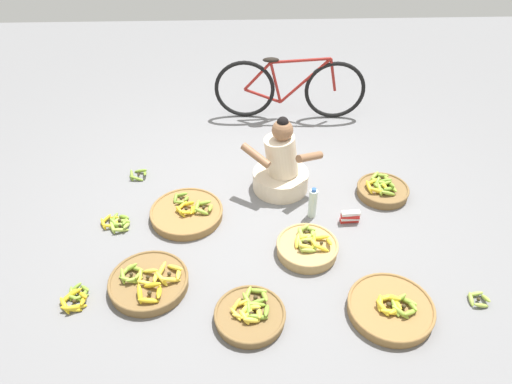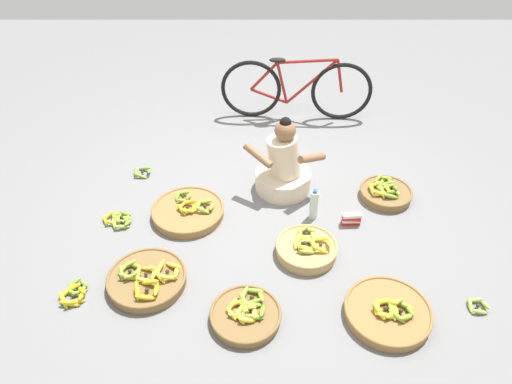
{
  "view_description": "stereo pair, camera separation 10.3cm",
  "coord_description": "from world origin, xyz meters",
  "px_view_note": "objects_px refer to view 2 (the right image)",
  "views": [
    {
      "loc": [
        -0.11,
        -3.26,
        2.8
      ],
      "look_at": [
        0.0,
        -0.2,
        0.35
      ],
      "focal_mm": 33.43,
      "sensor_mm": 36.0,
      "label": 1
    },
    {
      "loc": [
        -0.01,
        -3.27,
        2.8
      ],
      "look_at": [
        0.0,
        -0.2,
        0.35
      ],
      "focal_mm": 33.43,
      "sensor_mm": 36.0,
      "label": 2
    }
  ],
  "objects_px": {
    "banana_basket_mid_left": "(188,211)",
    "loose_bananas_front_center": "(118,220)",
    "vendor_woman_front": "(283,168)",
    "packet_carton_stack": "(351,219)",
    "banana_basket_front_left": "(387,312)",
    "loose_bananas_near_bicycle": "(142,172)",
    "banana_basket_back_center": "(146,279)",
    "banana_basket_mid_right": "(306,248)",
    "water_bottle": "(313,205)",
    "loose_bananas_near_vendor": "(74,293)",
    "banana_basket_front_right": "(385,192)",
    "banana_basket_back_left": "(245,314)",
    "bicycle_leaning": "(295,89)",
    "loose_bananas_back_right": "(477,305)"
  },
  "relations": [
    {
      "from": "banana_basket_mid_left",
      "to": "loose_bananas_front_center",
      "type": "bearing_deg",
      "value": -171.51
    },
    {
      "from": "banana_basket_front_left",
      "to": "loose_bananas_front_center",
      "type": "xyz_separation_m",
      "value": [
        -2.12,
        1.0,
        -0.02
      ]
    },
    {
      "from": "vendor_woman_front",
      "to": "banana_basket_back_center",
      "type": "bearing_deg",
      "value": -132.52
    },
    {
      "from": "bicycle_leaning",
      "to": "loose_bananas_front_center",
      "type": "relative_size",
      "value": 6.05
    },
    {
      "from": "banana_basket_front_right",
      "to": "banana_basket_back_left",
      "type": "bearing_deg",
      "value": -133.02
    },
    {
      "from": "banana_basket_back_left",
      "to": "loose_bananas_front_center",
      "type": "xyz_separation_m",
      "value": [
        -1.12,
        1.02,
        -0.02
      ]
    },
    {
      "from": "banana_basket_mid_left",
      "to": "loose_bananas_front_center",
      "type": "height_order",
      "value": "banana_basket_mid_left"
    },
    {
      "from": "loose_bananas_back_right",
      "to": "packet_carton_stack",
      "type": "relative_size",
      "value": 0.87
    },
    {
      "from": "banana_basket_front_right",
      "to": "loose_bananas_front_center",
      "type": "height_order",
      "value": "banana_basket_front_right"
    },
    {
      "from": "banana_basket_mid_right",
      "to": "loose_bananas_near_bicycle",
      "type": "xyz_separation_m",
      "value": [
        -1.53,
        1.08,
        -0.03
      ]
    },
    {
      "from": "banana_basket_back_center",
      "to": "water_bottle",
      "type": "height_order",
      "value": "water_bottle"
    },
    {
      "from": "banana_basket_back_center",
      "to": "banana_basket_back_left",
      "type": "xyz_separation_m",
      "value": [
        0.75,
        -0.32,
        -0.0
      ]
    },
    {
      "from": "banana_basket_front_left",
      "to": "water_bottle",
      "type": "xyz_separation_m",
      "value": [
        -0.43,
        1.06,
        0.1
      ]
    },
    {
      "from": "bicycle_leaning",
      "to": "packet_carton_stack",
      "type": "xyz_separation_m",
      "value": [
        0.37,
        -1.86,
        -0.3
      ]
    },
    {
      "from": "packet_carton_stack",
      "to": "banana_basket_mid_left",
      "type": "bearing_deg",
      "value": 175.19
    },
    {
      "from": "packet_carton_stack",
      "to": "loose_bananas_front_center",
      "type": "bearing_deg",
      "value": 179.13
    },
    {
      "from": "banana_basket_back_left",
      "to": "banana_basket_front_left",
      "type": "height_order",
      "value": "banana_basket_front_left"
    },
    {
      "from": "banana_basket_front_left",
      "to": "loose_bananas_front_center",
      "type": "height_order",
      "value": "banana_basket_front_left"
    },
    {
      "from": "banana_basket_back_left",
      "to": "banana_basket_front_left",
      "type": "xyz_separation_m",
      "value": [
        1.0,
        0.02,
        0.0
      ]
    },
    {
      "from": "banana_basket_back_center",
      "to": "loose_bananas_front_center",
      "type": "bearing_deg",
      "value": 118.12
    },
    {
      "from": "banana_basket_mid_right",
      "to": "loose_bananas_front_center",
      "type": "xyz_separation_m",
      "value": [
        -1.6,
        0.38,
        -0.03
      ]
    },
    {
      "from": "water_bottle",
      "to": "loose_bananas_near_vendor",
      "type": "bearing_deg",
      "value": -154.56
    },
    {
      "from": "banana_basket_mid_left",
      "to": "loose_bananas_near_bicycle",
      "type": "distance_m",
      "value": 0.8
    },
    {
      "from": "banana_basket_mid_left",
      "to": "banana_basket_front_right",
      "type": "height_order",
      "value": "banana_basket_front_right"
    },
    {
      "from": "bicycle_leaning",
      "to": "loose_bananas_near_vendor",
      "type": "height_order",
      "value": "bicycle_leaning"
    },
    {
      "from": "banana_basket_front_left",
      "to": "loose_bananas_back_right",
      "type": "distance_m",
      "value": 0.67
    },
    {
      "from": "banana_basket_mid_left",
      "to": "loose_bananas_near_vendor",
      "type": "height_order",
      "value": "banana_basket_mid_left"
    },
    {
      "from": "vendor_woman_front",
      "to": "packet_carton_stack",
      "type": "distance_m",
      "value": 0.78
    },
    {
      "from": "banana_basket_mid_left",
      "to": "packet_carton_stack",
      "type": "xyz_separation_m",
      "value": [
        1.42,
        -0.12,
        0.01
      ]
    },
    {
      "from": "banana_basket_back_center",
      "to": "banana_basket_front_right",
      "type": "bearing_deg",
      "value": 27.25
    },
    {
      "from": "banana_basket_front_right",
      "to": "banana_basket_front_left",
      "type": "relative_size",
      "value": 0.78
    },
    {
      "from": "banana_basket_front_right",
      "to": "banana_basket_front_left",
      "type": "bearing_deg",
      "value": -101.29
    },
    {
      "from": "banana_basket_back_center",
      "to": "banana_basket_front_right",
      "type": "xyz_separation_m",
      "value": [
        2.02,
        1.04,
        0.0
      ]
    },
    {
      "from": "banana_basket_front_left",
      "to": "banana_basket_mid_left",
      "type": "bearing_deg",
      "value": 144.61
    },
    {
      "from": "banana_basket_back_left",
      "to": "loose_bananas_near_bicycle",
      "type": "relative_size",
      "value": 2.77
    },
    {
      "from": "bicycle_leaning",
      "to": "banana_basket_front_right",
      "type": "xyz_separation_m",
      "value": [
        0.75,
        -1.48,
        -0.3
      ]
    },
    {
      "from": "banana_basket_front_right",
      "to": "banana_basket_back_center",
      "type": "bearing_deg",
      "value": -152.75
    },
    {
      "from": "bicycle_leaning",
      "to": "loose_bananas_near_vendor",
      "type": "distance_m",
      "value": 3.2
    },
    {
      "from": "vendor_woman_front",
      "to": "banana_basket_front_left",
      "type": "relative_size",
      "value": 1.24
    },
    {
      "from": "banana_basket_front_left",
      "to": "loose_bananas_near_bicycle",
      "type": "xyz_separation_m",
      "value": [
        -2.05,
        1.69,
        -0.02
      ]
    },
    {
      "from": "banana_basket_back_center",
      "to": "banana_basket_front_left",
      "type": "bearing_deg",
      "value": -9.73
    },
    {
      "from": "loose_bananas_front_center",
      "to": "loose_bananas_near_vendor",
      "type": "distance_m",
      "value": 0.83
    },
    {
      "from": "vendor_woman_front",
      "to": "banana_basket_mid_left",
      "type": "relative_size",
      "value": 1.19
    },
    {
      "from": "vendor_woman_front",
      "to": "packet_carton_stack",
      "type": "xyz_separation_m",
      "value": [
        0.57,
        -0.51,
        -0.18
      ]
    },
    {
      "from": "banana_basket_front_right",
      "to": "loose_bananas_near_vendor",
      "type": "relative_size",
      "value": 1.67
    },
    {
      "from": "bicycle_leaning",
      "to": "banana_basket_back_center",
      "type": "relative_size",
      "value": 2.84
    },
    {
      "from": "banana_basket_front_left",
      "to": "bicycle_leaning",
      "type": "bearing_deg",
      "value": 99.66
    },
    {
      "from": "banana_basket_front_left",
      "to": "vendor_woman_front",
      "type": "bearing_deg",
      "value": 114.63
    },
    {
      "from": "loose_bananas_near_bicycle",
      "to": "packet_carton_stack",
      "type": "xyz_separation_m",
      "value": [
        1.94,
        -0.73,
        0.03
      ]
    },
    {
      "from": "bicycle_leaning",
      "to": "banana_basket_mid_right",
      "type": "bearing_deg",
      "value": -91.09
    }
  ]
}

